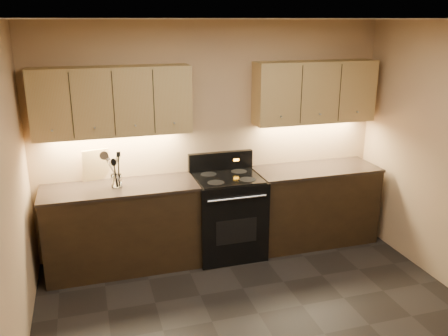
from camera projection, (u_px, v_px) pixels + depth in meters
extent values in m
plane|color=silver|center=(290.00, 19.00, 3.20)|extent=(4.00, 4.00, 0.00)
cube|color=tan|center=(213.00, 138.00, 5.41)|extent=(4.00, 0.04, 2.60)
cube|color=black|center=(122.00, 228.00, 5.09)|extent=(1.60, 0.60, 0.90)
cube|color=#372B23|center=(119.00, 188.00, 4.95)|extent=(1.62, 0.62, 0.03)
cube|color=black|center=(314.00, 206.00, 5.72)|extent=(1.44, 0.60, 0.90)
cube|color=#372B23|center=(316.00, 169.00, 5.58)|extent=(1.46, 0.62, 0.03)
cube|color=black|center=(228.00, 216.00, 5.39)|extent=(0.76, 0.65, 0.92)
cube|color=black|center=(228.00, 177.00, 5.25)|extent=(0.70, 0.60, 0.01)
cube|color=black|center=(221.00, 161.00, 5.48)|extent=(0.76, 0.07, 0.22)
cube|color=orange|center=(236.00, 160.00, 5.49)|extent=(0.06, 0.00, 0.03)
cylinder|color=silver|center=(237.00, 198.00, 4.98)|extent=(0.65, 0.02, 0.02)
cube|color=black|center=(237.00, 231.00, 5.10)|extent=(0.46, 0.00, 0.28)
cylinder|color=black|center=(216.00, 183.00, 5.06)|extent=(0.18, 0.18, 0.00)
cylinder|color=black|center=(248.00, 179.00, 5.16)|extent=(0.18, 0.18, 0.00)
cylinder|color=black|center=(209.00, 174.00, 5.34)|extent=(0.18, 0.18, 0.00)
cylinder|color=black|center=(239.00, 171.00, 5.44)|extent=(0.18, 0.18, 0.00)
cube|color=tan|center=(112.00, 101.00, 4.83)|extent=(1.60, 0.30, 0.70)
cube|color=tan|center=(315.00, 92.00, 5.45)|extent=(1.44, 0.30, 0.70)
cube|color=#B2B5BA|center=(97.00, 163.00, 5.11)|extent=(0.08, 0.01, 0.12)
cylinder|color=white|center=(116.00, 181.00, 4.92)|extent=(0.14, 0.14, 0.14)
cylinder|color=white|center=(117.00, 186.00, 4.94)|extent=(0.11, 0.11, 0.02)
cube|color=tan|center=(96.00, 165.00, 5.08)|extent=(0.29, 0.14, 0.36)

